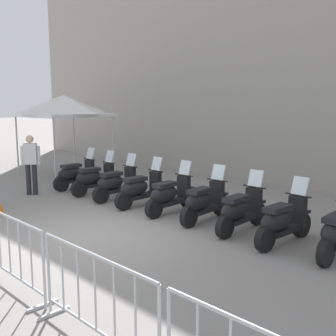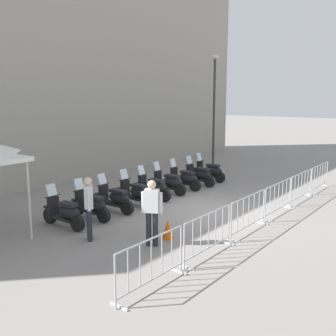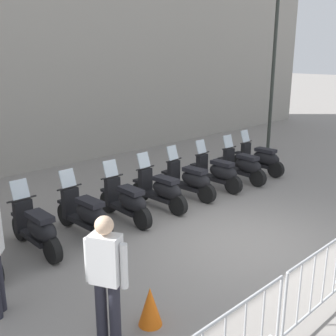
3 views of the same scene
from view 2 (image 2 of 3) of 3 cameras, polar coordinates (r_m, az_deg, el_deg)
name	(u,v)px [view 2 (image 2 of 3)]	position (r m, az deg, el deg)	size (l,w,h in m)	color
ground_plane	(206,210)	(13.53, 5.48, -6.09)	(120.00, 120.00, 0.00)	gray
building_facade	(46,64)	(18.93, -17.11, 14.11)	(28.00, 2.40, 10.41)	#9E998E
motorcycle_0	(65,213)	(12.02, -14.65, -6.25)	(0.56, 1.72, 1.24)	black
motorcycle_1	(91,205)	(12.62, -10.96, -5.30)	(0.56, 1.72, 1.24)	black
motorcycle_2	(115,199)	(13.28, -7.67, -4.41)	(0.56, 1.72, 1.24)	black
motorcycle_3	(135,193)	(13.98, -4.72, -3.61)	(0.56, 1.73, 1.24)	black
motorcycle_4	(153,188)	(14.74, -2.16, -2.84)	(0.56, 1.72, 1.24)	black
motorcycle_5	(169,183)	(15.55, 0.08, -2.14)	(0.56, 1.72, 1.24)	black
motorcycle_6	(184,179)	(16.32, 2.34, -1.55)	(0.56, 1.72, 1.24)	black
motorcycle_7	(199,175)	(17.08, 4.52, -1.03)	(0.57, 1.73, 1.24)	black
motorcycle_8	(210,171)	(17.99, 6.00, -0.47)	(0.56, 1.72, 1.24)	black
barrier_segment_0	(151,264)	(8.12, -2.41, -13.62)	(2.05, 0.52, 1.07)	#B2B5B7
barrier_segment_1	(208,235)	(9.73, 5.84, -9.51)	(2.05, 0.52, 1.07)	#B2B5B7
barrier_segment_2	(249,214)	(11.51, 11.52, -6.50)	(2.05, 0.52, 1.07)	#B2B5B7
barrier_segment_3	(278,199)	(13.39, 15.60, -4.28)	(2.05, 0.52, 1.07)	#B2B5B7
barrier_segment_4	(301,187)	(15.34, 18.64, -2.60)	(2.05, 0.52, 1.07)	#B2B5B7
barrier_segment_5	(320,178)	(17.34, 20.99, -1.29)	(2.05, 0.52, 1.07)	#B2B5B7
street_lamp	(214,102)	(20.63, 6.66, 9.46)	(0.36, 0.36, 5.83)	#2D332D
officer_near_row_end	(152,209)	(10.14, -2.33, -5.92)	(0.35, 0.51, 1.73)	#23232D
officer_mid_plaza	(89,205)	(10.73, -11.35, -5.20)	(0.40, 0.44, 1.73)	#23232D
traffic_cone	(168,229)	(10.82, 0.01, -8.77)	(0.32, 0.32, 0.55)	orange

